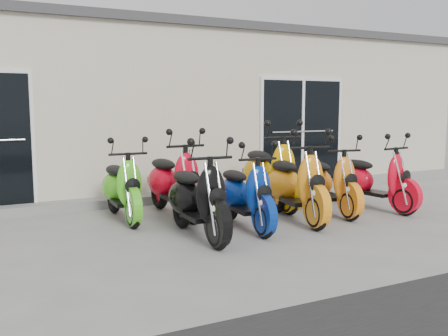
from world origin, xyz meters
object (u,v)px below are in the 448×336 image
(scooter_front_black, at_px, (197,187))
(scooter_front_blue, at_px, (245,184))
(scooter_back_yellow, at_px, (270,163))
(scooter_front_orange_b, at_px, (330,173))
(scooter_front_orange_a, at_px, (295,174))
(scooter_back_red, at_px, (174,172))
(scooter_back_green, at_px, (122,178))
(scooter_front_red, at_px, (375,171))

(scooter_front_black, xyz_separation_m, scooter_front_blue, (0.80, 0.16, -0.04))
(scooter_back_yellow, bearing_deg, scooter_front_orange_b, -49.75)
(scooter_front_orange_b, bearing_deg, scooter_front_orange_a, -159.51)
(scooter_front_orange_b, bearing_deg, scooter_front_black, -162.99)
(scooter_back_red, bearing_deg, scooter_back_green, 171.09)
(scooter_front_orange_a, height_order, scooter_front_red, scooter_front_orange_a)
(scooter_front_orange_a, relative_size, scooter_front_red, 1.09)
(scooter_front_black, bearing_deg, scooter_front_red, 6.26)
(scooter_front_blue, height_order, scooter_back_green, scooter_back_green)
(scooter_front_blue, bearing_deg, scooter_front_black, -165.30)
(scooter_back_green, height_order, scooter_back_red, scooter_back_red)
(scooter_front_black, bearing_deg, scooter_front_orange_a, 8.75)
(scooter_front_orange_a, height_order, scooter_front_orange_b, scooter_front_orange_a)
(scooter_front_black, distance_m, scooter_front_blue, 0.82)
(scooter_back_red, height_order, scooter_back_yellow, scooter_back_yellow)
(scooter_back_red, bearing_deg, scooter_front_blue, -66.89)
(scooter_front_red, bearing_deg, scooter_front_orange_b, 165.40)
(scooter_front_black, height_order, scooter_front_red, scooter_front_black)
(scooter_front_orange_b, height_order, scooter_back_green, scooter_front_orange_b)
(scooter_front_red, height_order, scooter_back_red, scooter_back_red)
(scooter_front_orange_a, relative_size, scooter_back_green, 1.09)
(scooter_front_orange_b, bearing_deg, scooter_back_yellow, 131.91)
(scooter_back_green, bearing_deg, scooter_front_black, -66.26)
(scooter_front_orange_b, relative_size, scooter_back_green, 1.00)
(scooter_front_orange_a, relative_size, scooter_back_yellow, 0.94)
(scooter_front_black, bearing_deg, scooter_front_orange_b, 10.40)
(scooter_front_blue, distance_m, scooter_back_red, 1.36)
(scooter_front_blue, height_order, scooter_back_yellow, scooter_back_yellow)
(scooter_front_black, distance_m, scooter_back_yellow, 2.32)
(scooter_front_black, xyz_separation_m, scooter_front_red, (3.38, 0.33, -0.03))
(scooter_back_green, bearing_deg, scooter_front_orange_a, -26.70)
(scooter_front_orange_a, distance_m, scooter_back_red, 1.90)
(scooter_front_blue, distance_m, scooter_front_red, 2.58)
(scooter_front_blue, bearing_deg, scooter_back_red, 120.48)
(scooter_front_black, height_order, scooter_back_green, scooter_front_black)
(scooter_back_red, bearing_deg, scooter_back_yellow, -5.94)
(scooter_back_green, relative_size, scooter_back_red, 0.92)
(scooter_front_orange_a, bearing_deg, scooter_front_red, 10.51)
(scooter_front_black, bearing_deg, scooter_front_blue, 11.62)
(scooter_front_orange_a, xyz_separation_m, scooter_back_green, (-2.34, 1.20, -0.06))
(scooter_front_red, xyz_separation_m, scooter_back_green, (-4.00, 1.12, -0.00))
(scooter_front_blue, relative_size, scooter_front_orange_a, 0.90)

